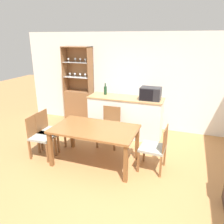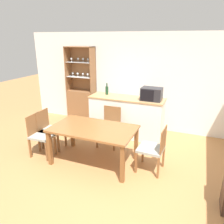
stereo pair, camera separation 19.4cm
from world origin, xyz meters
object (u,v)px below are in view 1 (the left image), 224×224
(display_cabinet, at_px, (79,101))
(microwave, at_px, (151,94))
(dining_chair_side_right_far, at_px, (155,148))
(dining_table, at_px, (95,132))
(dining_chair_side_left_far, at_px, (49,131))
(wine_bottle, at_px, (105,90))
(dining_chair_head_far, at_px, (109,126))
(dining_chair_side_left_near, at_px, (41,136))

(display_cabinet, distance_m, microwave, 2.30)
(dining_chair_side_right_far, bearing_deg, dining_table, 100.05)
(display_cabinet, height_order, dining_chair_side_left_far, display_cabinet)
(display_cabinet, height_order, wine_bottle, display_cabinet)
(dining_chair_head_far, height_order, microwave, microwave)
(dining_table, xyz_separation_m, dining_chair_side_right_far, (1.16, 0.14, -0.20))
(dining_table, height_order, dining_chair_side_left_far, dining_chair_side_left_far)
(dining_chair_side_right_far, xyz_separation_m, dining_chair_head_far, (-1.16, 0.68, 0.00))
(dining_chair_side_left_far, distance_m, dining_chair_head_far, 1.34)
(dining_chair_side_left_near, bearing_deg, dining_chair_head_far, 127.53)
(dining_chair_side_right_far, xyz_separation_m, wine_bottle, (-1.54, 1.42, 0.66))
(dining_table, xyz_separation_m, microwave, (0.80, 1.45, 0.49))
(dining_chair_side_left_near, xyz_separation_m, dining_chair_side_right_far, (2.32, 0.29, 0.00))
(dining_chair_side_right_far, bearing_deg, wine_bottle, 50.58)
(dining_table, relative_size, dining_chair_side_left_near, 1.83)
(dining_chair_side_left_far, height_order, wine_bottle, wine_bottle)
(dining_chair_side_left_near, xyz_separation_m, microwave, (1.96, 1.59, 0.69))
(dining_table, height_order, microwave, microwave)
(dining_chair_head_far, bearing_deg, dining_chair_side_left_far, 29.60)
(dining_table, distance_m, dining_chair_side_left_far, 1.19)
(dining_chair_head_far, relative_size, wine_bottle, 3.00)
(dining_chair_side_left_near, bearing_deg, dining_chair_side_left_far, 177.71)
(display_cabinet, xyz_separation_m, wine_bottle, (1.00, -0.42, 0.49))
(display_cabinet, xyz_separation_m, dining_chair_side_right_far, (2.54, -1.84, -0.17))
(dining_chair_side_left_far, xyz_separation_m, microwave, (1.96, 1.31, 0.69))
(dining_table, relative_size, microwave, 3.44)
(dining_chair_side_right_far, height_order, dining_chair_head_far, same)
(dining_chair_head_far, bearing_deg, dining_chair_side_left_near, 39.02)
(dining_chair_side_left_near, height_order, microwave, microwave)
(dining_chair_side_right_far, bearing_deg, dining_chair_head_far, 62.74)
(dining_table, xyz_separation_m, dining_chair_head_far, (-0.00, 0.82, -0.20))
(dining_chair_side_right_far, height_order, dining_chair_side_left_far, same)
(wine_bottle, bearing_deg, dining_chair_side_left_near, -114.59)
(dining_table, distance_m, microwave, 1.73)
(wine_bottle, bearing_deg, dining_chair_side_left_far, -118.82)
(dining_chair_side_left_near, relative_size, wine_bottle, 3.00)
(dining_chair_side_left_near, xyz_separation_m, dining_chair_side_left_far, (-0.00, 0.29, 0.00))
(dining_chair_side_left_far, relative_size, wine_bottle, 3.00)
(dining_chair_side_left_near, bearing_deg, display_cabinet, -176.43)
(dining_table, bearing_deg, display_cabinet, 124.85)
(dining_chair_side_right_far, relative_size, dining_chair_side_left_far, 1.00)
(display_cabinet, bearing_deg, wine_bottle, -22.98)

